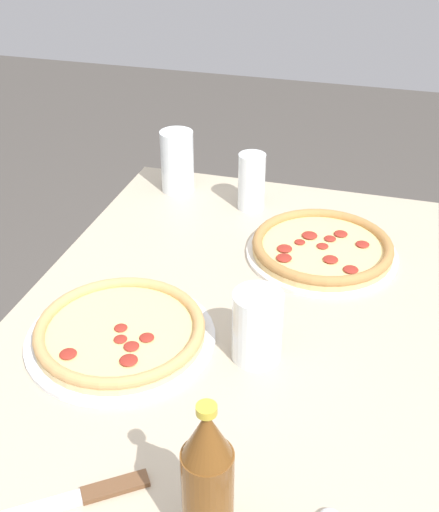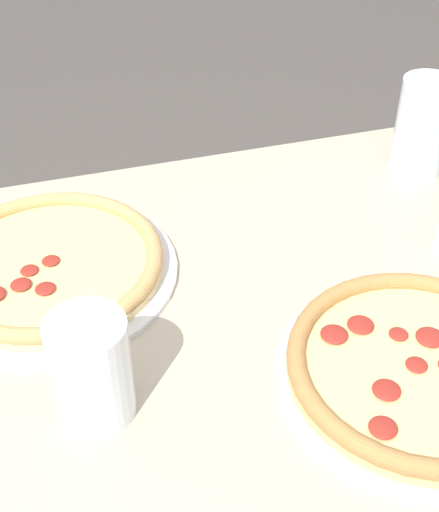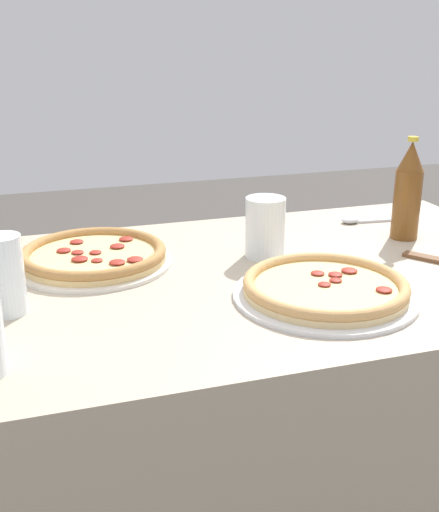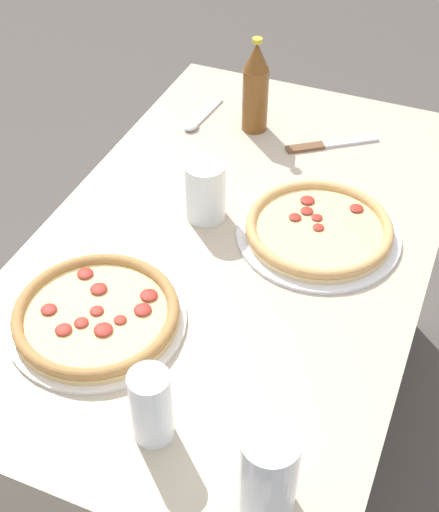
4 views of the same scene
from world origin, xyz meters
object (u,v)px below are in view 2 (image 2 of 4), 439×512
Objects in this scene: pizza_pepperoni at (418,368)px; glass_iced_tea at (421,131)px; pizza_salami at (50,265)px; glass_water at (92,372)px.

pizza_pepperoni is 2.06× the size of glass_iced_tea.
glass_iced_tea reaches higher than pizza_pepperoni.
pizza_pepperoni and pizza_salami have the same top height.
pizza_pepperoni is 0.48m from pizza_salami.
glass_iced_tea is (-0.58, -0.10, 0.05)m from pizza_salami.
glass_iced_tea is at bearing -149.16° from glass_water.
pizza_salami is 2.60× the size of glass_water.
glass_iced_tea is at bearing -118.01° from pizza_pepperoni.
glass_water is 0.65m from glass_iced_tea.
glass_iced_tea is (-0.21, -0.39, 0.05)m from pizza_pepperoni.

